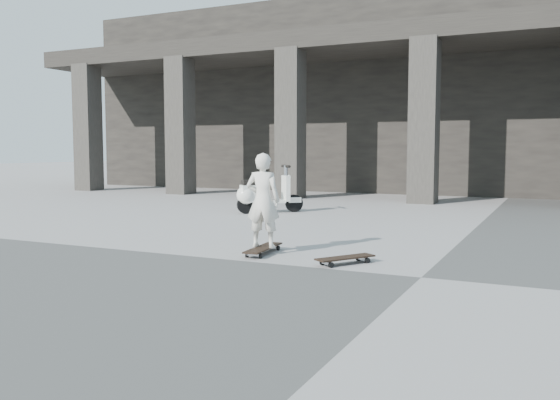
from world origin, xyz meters
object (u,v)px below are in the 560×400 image
at_px(longboard, 263,248).
at_px(scooter, 259,194).
at_px(child, 263,200).
at_px(skateboard_spare, 345,258).

distance_m(longboard, scooter, 4.78).
height_order(child, scooter, child).
distance_m(skateboard_spare, scooter, 5.59).
height_order(skateboard_spare, child, child).
relative_size(skateboard_spare, scooter, 0.65).
distance_m(longboard, skateboard_spare, 1.19).
bearing_deg(child, skateboard_spare, 161.06).
bearing_deg(scooter, skateboard_spare, -96.06).
distance_m(child, scooter, 4.78).
height_order(longboard, scooter, scooter).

